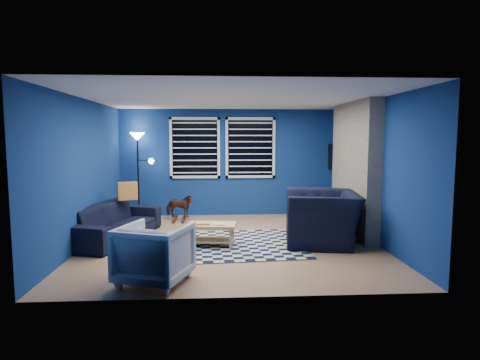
# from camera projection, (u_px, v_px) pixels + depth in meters

# --- Properties ---
(floor) EXTENTS (5.00, 5.00, 0.00)m
(floor) POSITION_uv_depth(u_px,v_px,m) (231.00, 242.00, 7.10)
(floor) COLOR tan
(floor) RESTS_ON ground
(ceiling) EXTENTS (5.00, 5.00, 0.00)m
(ceiling) POSITION_uv_depth(u_px,v_px,m) (231.00, 99.00, 6.84)
(ceiling) COLOR white
(ceiling) RESTS_ON wall_back
(wall_back) EXTENTS (5.00, 0.00, 5.00)m
(wall_back) POSITION_uv_depth(u_px,v_px,m) (227.00, 163.00, 9.45)
(wall_back) COLOR navy
(wall_back) RESTS_ON floor
(wall_left) EXTENTS (0.00, 5.00, 5.00)m
(wall_left) POSITION_uv_depth(u_px,v_px,m) (84.00, 172.00, 6.83)
(wall_left) COLOR navy
(wall_left) RESTS_ON floor
(wall_right) EXTENTS (0.00, 5.00, 5.00)m
(wall_right) POSITION_uv_depth(u_px,v_px,m) (371.00, 171.00, 7.11)
(wall_right) COLOR navy
(wall_right) RESTS_ON floor
(fireplace) EXTENTS (0.65, 2.00, 2.50)m
(fireplace) POSITION_uv_depth(u_px,v_px,m) (354.00, 172.00, 7.61)
(fireplace) COLOR gray
(fireplace) RESTS_ON floor
(window_left) EXTENTS (1.17, 0.06, 1.42)m
(window_left) POSITION_uv_depth(u_px,v_px,m) (195.00, 148.00, 9.33)
(window_left) COLOR black
(window_left) RESTS_ON wall_back
(window_right) EXTENTS (1.17, 0.06, 1.42)m
(window_right) POSITION_uv_depth(u_px,v_px,m) (250.00, 148.00, 9.41)
(window_right) COLOR black
(window_right) RESTS_ON wall_back
(tv) EXTENTS (0.07, 1.00, 0.58)m
(tv) POSITION_uv_depth(u_px,v_px,m) (335.00, 157.00, 9.08)
(tv) COLOR black
(tv) RESTS_ON wall_right
(rug) EXTENTS (2.64, 2.18, 0.02)m
(rug) POSITION_uv_depth(u_px,v_px,m) (228.00, 245.00, 6.87)
(rug) COLOR black
(rug) RESTS_ON floor
(sofa) EXTENTS (2.36, 1.42, 0.65)m
(sofa) POSITION_uv_depth(u_px,v_px,m) (114.00, 222.00, 7.24)
(sofa) COLOR black
(sofa) RESTS_ON floor
(armchair_big) EXTENTS (1.56, 1.41, 0.90)m
(armchair_big) POSITION_uv_depth(u_px,v_px,m) (322.00, 217.00, 6.99)
(armchair_big) COLOR black
(armchair_big) RESTS_ON floor
(armchair_bent) EXTENTS (1.04, 1.05, 0.76)m
(armchair_bent) POSITION_uv_depth(u_px,v_px,m) (155.00, 253.00, 5.06)
(armchair_bent) COLOR gray
(armchair_bent) RESTS_ON floor
(rocking_horse) EXTENTS (0.37, 0.64, 0.52)m
(rocking_horse) POSITION_uv_depth(u_px,v_px,m) (179.00, 206.00, 8.86)
(rocking_horse) COLOR #4B2918
(rocking_horse) RESTS_ON floor
(coffee_table) EXTENTS (0.86, 0.55, 0.41)m
(coffee_table) POSITION_uv_depth(u_px,v_px,m) (211.00, 230.00, 6.77)
(coffee_table) COLOR tan
(coffee_table) RESTS_ON rug
(cabinet) EXTENTS (0.61, 0.45, 0.56)m
(cabinet) POSITION_uv_depth(u_px,v_px,m) (303.00, 208.00, 9.13)
(cabinet) COLOR tan
(cabinet) RESTS_ON floor
(floor_lamp) EXTENTS (0.53, 0.33, 1.95)m
(floor_lamp) POSITION_uv_depth(u_px,v_px,m) (138.00, 148.00, 9.05)
(floor_lamp) COLOR black
(floor_lamp) RESTS_ON floor
(throw_pillow) EXTENTS (0.38, 0.22, 0.34)m
(throw_pillow) POSITION_uv_depth(u_px,v_px,m) (128.00, 191.00, 7.68)
(throw_pillow) COLOR orange
(throw_pillow) RESTS_ON sofa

